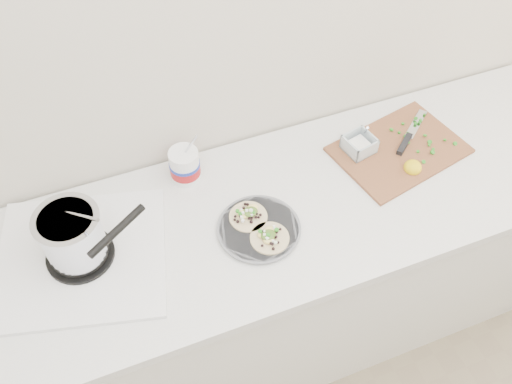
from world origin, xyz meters
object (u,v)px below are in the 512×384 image
object	(u,v)px
tub	(185,164)
cutboard	(396,147)
stove	(76,244)
taco_plate	(259,227)

from	to	relation	value
tub	cutboard	world-z (taller)	tub
stove	taco_plate	distance (m)	0.54
tub	taco_plate	bearing A→B (deg)	-63.78
taco_plate	cutboard	bearing A→B (deg)	14.18
stove	cutboard	bearing A→B (deg)	16.66
stove	tub	distance (m)	0.43
taco_plate	cutboard	size ratio (longest dim) A/B	0.54
stove	taco_plate	bearing A→B (deg)	3.80
taco_plate	cutboard	distance (m)	0.58
tub	cutboard	xyz separation A→B (m)	(0.71, -0.14, -0.05)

